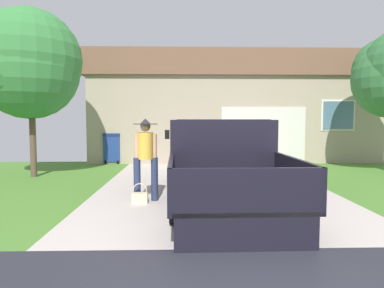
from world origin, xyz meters
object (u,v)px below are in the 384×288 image
handbag (140,197)px  pickup_truck (218,162)px  house_with_garage (226,109)px  neighbor_tree (26,65)px  wheeled_trash_bin (113,147)px  person_with_hat (146,153)px

handbag → pickup_truck: bearing=20.0°
house_with_garage → neighbor_tree: 8.81m
pickup_truck → neighbor_tree: 6.14m
house_with_garage → wheeled_trash_bin: (-4.52, -3.18, -1.50)m
wheeled_trash_bin → handbag: bearing=-74.4°
wheeled_trash_bin → neighbor_tree: bearing=-120.7°
pickup_truck → house_with_garage: size_ratio=0.48×
pickup_truck → handbag: bearing=-160.9°
neighbor_tree → wheeled_trash_bin: size_ratio=4.22×
wheeled_trash_bin → person_with_hat: bearing=-73.0°
pickup_truck → wheeled_trash_bin: size_ratio=4.89×
pickup_truck → person_with_hat: (-1.45, -0.35, 0.23)m
house_with_garage → wheeled_trash_bin: 5.72m
person_with_hat → handbag: bearing=-120.3°
pickup_truck → person_with_hat: 1.51m
person_with_hat → wheeled_trash_bin: size_ratio=1.47×
pickup_truck → handbag: 1.74m
handbag → house_with_garage: bearing=73.3°
neighbor_tree → house_with_garage: bearing=44.3°
pickup_truck → person_with_hat: bearing=-167.4°
handbag → neighbor_tree: bearing=137.2°
neighbor_tree → pickup_truck: bearing=-27.8°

